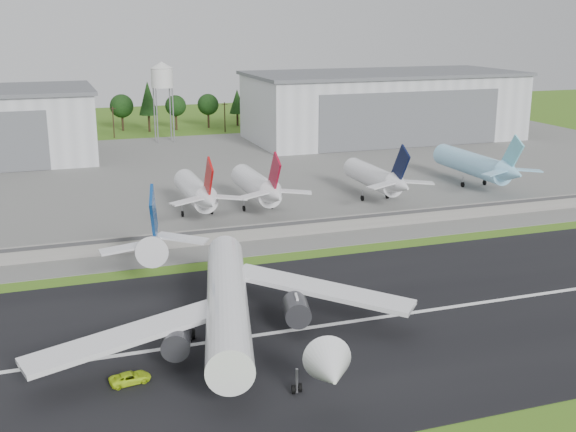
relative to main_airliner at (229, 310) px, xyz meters
name	(u,v)px	position (x,y,z in m)	size (l,w,h in m)	color
ground	(423,343)	(25.94, -9.58, -4.89)	(600.00, 600.00, 0.00)	#386718
runway	(391,316)	(25.94, 0.42, -4.84)	(320.00, 60.00, 0.10)	black
runway_centerline	(391,316)	(25.94, 0.42, -4.78)	(220.00, 1.00, 0.02)	white
apron	(220,175)	(25.94, 110.42, -4.84)	(320.00, 150.00, 0.10)	slate
blast_fence	(294,228)	(25.94, 45.41, -3.09)	(240.00, 0.61, 3.50)	gray
hangar_east	(383,105)	(100.94, 155.34, 7.73)	(102.00, 47.00, 25.20)	silver
water_tower	(162,75)	(20.94, 175.42, 19.66)	(8.40, 8.40, 29.40)	#99999E
utility_poles	(171,135)	(25.94, 190.42, -4.89)	(230.00, 3.00, 12.00)	black
treeline	(165,130)	(25.94, 205.42, -4.89)	(320.00, 16.00, 22.00)	black
main_airliner	(229,310)	(0.00, 0.00, 0.00)	(55.69, 58.68, 18.17)	white
ground_vehicle	(130,378)	(-15.04, -7.94, -4.07)	(2.42, 5.25, 1.46)	#C6EC1B
parked_jet_red_a	(198,192)	(10.11, 66.96, 1.14)	(7.36, 31.29, 16.53)	white
parked_jet_red_b	(259,187)	(24.96, 66.99, 1.28)	(7.36, 31.29, 16.68)	white
parked_jet_navy	(378,178)	(56.03, 66.96, 1.15)	(7.36, 31.29, 16.54)	white
parked_jet_skyblue	(478,165)	(88.42, 72.01, 1.41)	(7.36, 37.29, 16.87)	#93D7FE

